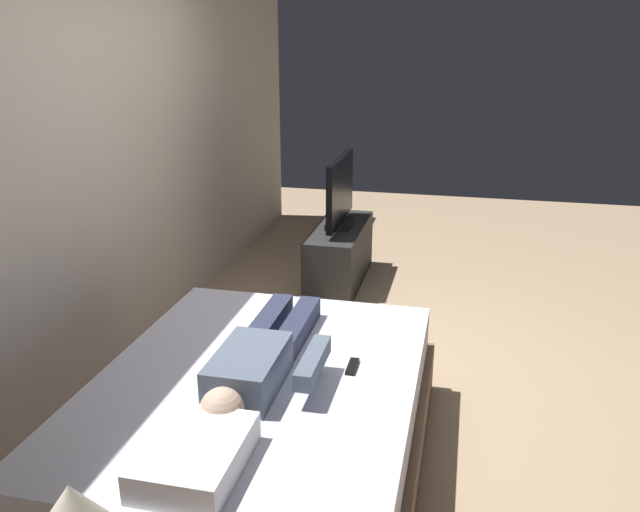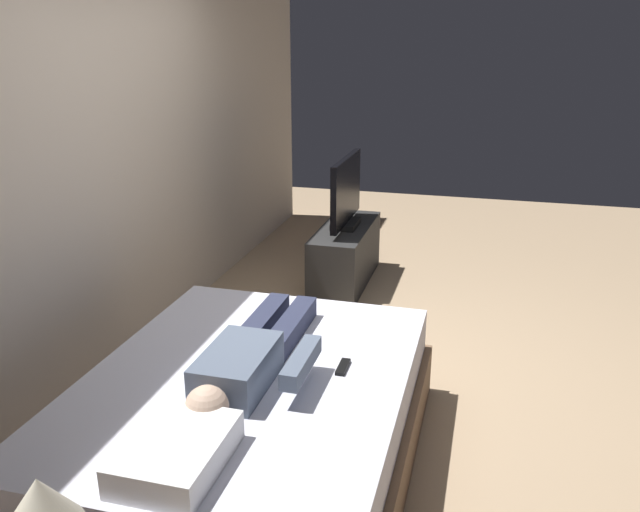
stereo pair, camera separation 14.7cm
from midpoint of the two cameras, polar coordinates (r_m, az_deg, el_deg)
name	(u,v)px [view 1 (the left image)]	position (r m, az deg, el deg)	size (l,w,h in m)	color
ground_plane	(363,381)	(4.12, 2.73, -10.88)	(10.00, 10.00, 0.00)	tan
back_wall	(136,137)	(4.56, -16.78, 10.00)	(6.40, 0.10, 2.80)	beige
bed	(258,428)	(3.24, -6.79, -14.73)	(2.03, 1.54, 0.54)	brown
pillow	(196,456)	(2.52, -12.58, -16.75)	(0.48, 0.34, 0.12)	white
person	(261,359)	(3.07, -6.58, -8.94)	(1.26, 0.46, 0.18)	slate
remote	(352,366)	(3.14, 1.50, -9.67)	(0.15, 0.04, 0.02)	black
tv_stand	(340,254)	(5.57, 0.97, 0.14)	(1.10, 0.40, 0.50)	#2D2D2D
tv	(340,194)	(5.42, 1.00, 5.50)	(0.88, 0.20, 0.59)	black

